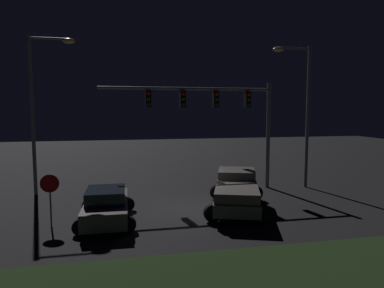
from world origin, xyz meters
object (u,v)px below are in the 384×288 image
stop_sign (50,190)px  traffic_signal_gantry (216,107)px  car_sedan (106,205)px  street_lamp_left (40,97)px  pickup_truck (237,189)px  street_lamp_right (301,101)px

stop_sign → traffic_signal_gantry: bearing=30.4°
car_sedan → street_lamp_left: 8.40m
pickup_truck → car_sedan: (-6.18, -0.69, -0.26)m
pickup_truck → street_lamp_right: bearing=-36.6°
street_lamp_left → traffic_signal_gantry: bearing=-5.5°
street_lamp_left → stop_sign: size_ratio=4.03×
pickup_truck → car_sedan: pickup_truck is taller
pickup_truck → traffic_signal_gantry: traffic_signal_gantry is taller
car_sedan → street_lamp_left: bearing=33.7°
traffic_signal_gantry → street_lamp_right: (5.33, -0.36, 0.41)m
street_lamp_left → street_lamp_right: (15.33, -1.32, -0.14)m
traffic_signal_gantry → street_lamp_left: (-10.00, 0.96, 0.55)m
traffic_signal_gantry → street_lamp_left: bearing=174.5°
traffic_signal_gantry → stop_sign: 10.49m
pickup_truck → stop_sign: size_ratio=2.58×
traffic_signal_gantry → street_lamp_left: street_lamp_left is taller
stop_sign → street_lamp_right: bearing=18.6°
car_sedan → pickup_truck: bearing=-82.6°
stop_sign → car_sedan: bearing=5.0°
street_lamp_right → stop_sign: street_lamp_right is taller
traffic_signal_gantry → stop_sign: (-8.53, -5.02, -3.47)m
stop_sign → pickup_truck: bearing=6.0°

